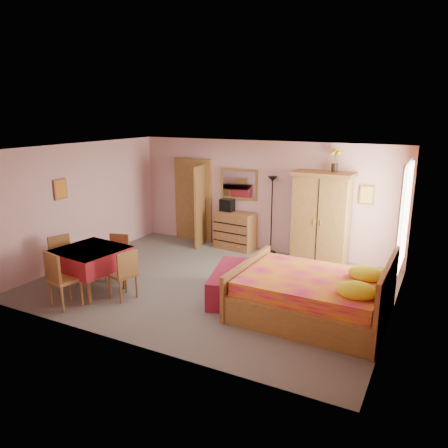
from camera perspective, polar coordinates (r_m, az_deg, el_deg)
The scene contains 23 objects.
floor at distance 8.53m, azimuth -1.54°, elevation -7.87°, with size 6.50×6.50×0.00m, color slate.
ceiling at distance 7.92m, azimuth -1.67°, elevation 9.80°, with size 6.50×6.50×0.00m, color brown.
wall_back at distance 10.33m, azimuth 5.14°, elevation 3.59°, with size 6.50×0.10×2.60m, color #CF9796.
wall_front at distance 6.15m, azimuth -12.99°, elevation -4.36°, with size 6.50×0.10×2.60m, color #CF9796.
wall_left at distance 10.08m, azimuth -18.01°, elevation 2.65°, with size 0.10×5.00×2.60m, color #CF9796.
wall_right at distance 7.19m, azimuth 21.71°, elevation -2.28°, with size 0.10×5.00×2.60m, color #CF9796.
doorway at distance 11.20m, azimuth -3.98°, elevation 3.04°, with size 1.06×0.12×2.15m, color #9E6B35.
window at distance 8.32m, azimuth 22.44°, elevation 0.90°, with size 0.08×1.40×1.95m, color white.
picture_left at distance 9.58m, azimuth -20.60°, elevation 4.28°, with size 0.04×0.32×0.42m, color orange.
picture_back at distance 9.63m, azimuth 18.16°, elevation 3.64°, with size 0.30×0.04×0.40m, color #D8BF59.
chest_of_drawers at distance 10.55m, azimuth 1.46°, elevation -0.86°, with size 0.95×0.48×0.90m, color brown.
wall_mirror at distance 10.50m, azimuth 2.00°, elevation 5.20°, with size 0.95×0.05×0.75m, color silver.
stereo at distance 10.55m, azimuth 0.42°, elevation 2.49°, with size 0.32×0.23×0.30m, color black.
floor_lamp at distance 10.16m, azimuth 6.23°, elevation 1.12°, with size 0.23×0.23×1.82m, color black.
wardrobe at distance 9.65m, azimuth 12.58°, elevation 0.72°, with size 1.28×0.66×2.01m, color olive.
sunflower_vase at distance 9.50m, azimuth 14.30°, elevation 8.06°, with size 0.19×0.19×0.49m, color yellow.
bed at distance 7.23m, azimuth 11.38°, elevation -7.69°, with size 2.39×1.88×1.11m, color #D1145A.
bench at distance 7.93m, azimuth 0.76°, elevation -7.73°, with size 0.55×1.49×0.50m, color maroon.
dining_table at distance 8.44m, azimuth -16.93°, elevation -5.78°, with size 1.13×1.13×0.83m, color maroon.
chair_south at distance 7.93m, azimuth -20.06°, elevation -6.70°, with size 0.45×0.45×1.00m, color #AF743B.
chair_north at distance 8.91m, azimuth -13.91°, elevation -4.30°, with size 0.40×0.40×0.88m, color #A37737.
chair_west at distance 8.95m, azimuth -20.10°, elevation -4.53°, with size 0.42×0.42×0.93m, color #B07B3B.
chair_east at distance 7.99m, azimuth -13.13°, elevation -6.35°, with size 0.41×0.41×0.91m, color brown.
Camera 1 is at (3.83, -6.90, 3.26)m, focal length 35.00 mm.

